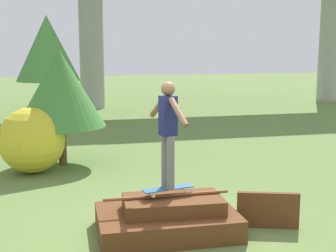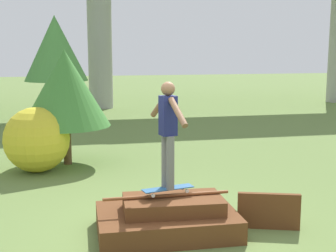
% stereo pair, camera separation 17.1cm
% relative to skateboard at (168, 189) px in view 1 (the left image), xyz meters
% --- Properties ---
extents(ground_plane, '(80.00, 80.00, 0.00)m').
position_rel_skateboard_xyz_m(ground_plane, '(-0.02, -0.02, -0.69)').
color(ground_plane, olive).
extents(scrap_pile, '(2.11, 1.40, 0.61)m').
position_rel_skateboard_xyz_m(scrap_pile, '(-0.00, -0.03, -0.45)').
color(scrap_pile, '#5B3319').
rests_on(scrap_pile, ground_plane).
extents(scrap_plank_loose, '(0.94, 0.38, 0.57)m').
position_rel_skateboard_xyz_m(scrap_plank_loose, '(1.56, -0.19, -0.40)').
color(scrap_plank_loose, '#5B3319').
rests_on(scrap_plank_loose, ground_plane).
extents(skateboard, '(0.82, 0.36, 0.09)m').
position_rel_skateboard_xyz_m(skateboard, '(0.00, 0.00, 0.00)').
color(skateboard, '#23517F').
rests_on(skateboard, scrap_pile).
extents(skater, '(0.34, 1.19, 1.60)m').
position_rel_skateboard_xyz_m(skater, '(0.00, 0.00, 0.94)').
color(skater, slate).
rests_on(skater, skateboard).
extents(tree_behind_right, '(2.32, 2.32, 3.95)m').
position_rel_skateboard_xyz_m(tree_behind_right, '(-1.90, 11.22, 2.05)').
color(tree_behind_right, brown).
rests_on(tree_behind_right, ground_plane).
extents(tree_mid_back, '(2.10, 2.10, 2.75)m').
position_rel_skateboard_xyz_m(tree_mid_back, '(-1.51, 4.62, 1.15)').
color(tree_mid_back, brown).
rests_on(tree_mid_back, ground_plane).
extents(bush_yellow_flowering, '(1.48, 1.48, 1.48)m').
position_rel_skateboard_xyz_m(bush_yellow_flowering, '(-2.18, 4.06, 0.05)').
color(bush_yellow_flowering, gold).
rests_on(bush_yellow_flowering, ground_plane).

